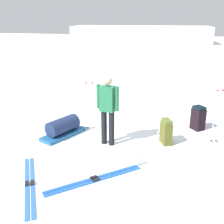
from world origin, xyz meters
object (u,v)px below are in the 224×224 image
object	(u,v)px
skier_standing	(108,107)
backpack_large_dark	(166,132)
thermos_bottle	(138,160)
ski_poles_planted_far	(217,114)
ski_poles_planted_near	(90,104)
ski_pair_far	(30,184)
ski_pair_near	(95,179)
backpack_bright	(198,118)
gear_sled	(63,128)

from	to	relation	value
skier_standing	backpack_large_dark	distance (m)	1.56
backpack_large_dark	thermos_bottle	xyz separation A→B (m)	(-0.49, -1.22, -0.17)
ski_poles_planted_far	ski_poles_planted_near	bearing A→B (deg)	179.37
thermos_bottle	skier_standing	bearing A→B (deg)	136.11
ski_pair_far	backpack_large_dark	distance (m)	3.36
ski_pair_near	backpack_large_dark	world-z (taller)	backpack_large_dark
ski_pair_far	ski_poles_planted_near	distance (m)	2.86
ski_poles_planted_far	backpack_bright	bearing A→B (deg)	114.65
backpack_large_dark	ski_poles_planted_far	size ratio (longest dim) A/B	0.46
thermos_bottle	ski_poles_planted_far	bearing A→B (deg)	43.23
backpack_large_dark	ski_pair_far	bearing A→B (deg)	-134.28
ski_poles_planted_near	gear_sled	xyz separation A→B (m)	(-0.57, -0.55, -0.52)
ski_poles_planted_far	backpack_large_dark	bearing A→B (deg)	-164.42
ski_pair_near	backpack_large_dark	size ratio (longest dim) A/B	2.55
backpack_bright	gear_sled	world-z (taller)	backpack_bright
skier_standing	ski_poles_planted_near	distance (m)	1.03
gear_sled	backpack_large_dark	bearing A→B (deg)	4.20
skier_standing	backpack_bright	bearing A→B (deg)	34.48
skier_standing	ski_pair_near	bearing A→B (deg)	-84.16
backpack_large_dark	gear_sled	size ratio (longest dim) A/B	0.47
ski_pair_near	thermos_bottle	size ratio (longest dim) A/B	6.09
gear_sled	thermos_bottle	distance (m)	2.37
backpack_bright	skier_standing	bearing A→B (deg)	-145.52
ski_pair_near	ski_pair_far	distance (m)	1.21
skier_standing	ski_poles_planted_far	distance (m)	2.62
backpack_large_dark	thermos_bottle	bearing A→B (deg)	-111.80
backpack_bright	ski_pair_far	bearing A→B (deg)	-131.79
ski_poles_planted_near	ski_pair_far	bearing A→B (deg)	-95.88
backpack_large_dark	ski_poles_planted_near	distance (m)	2.13
gear_sled	thermos_bottle	xyz separation A→B (m)	(2.13, -1.03, -0.09)
gear_sled	ski_poles_planted_far	bearing A→B (deg)	7.75
backpack_large_dark	gear_sled	bearing A→B (deg)	-175.80
ski_pair_near	skier_standing	bearing A→B (deg)	95.84
ski_pair_near	thermos_bottle	distance (m)	1.03
backpack_large_dark	backpack_bright	xyz separation A→B (m)	(0.79, 1.11, 0.02)
backpack_large_dark	gear_sled	xyz separation A→B (m)	(-2.62, -0.19, -0.08)
ski_pair_near	gear_sled	distance (m)	2.27
ski_pair_far	backpack_bright	size ratio (longest dim) A/B	2.72
backpack_bright	gear_sled	distance (m)	3.66
ski_poles_planted_far	thermos_bottle	distance (m)	2.34
ski_pair_far	gear_sled	bearing A→B (deg)	97.38
backpack_large_dark	ski_poles_planted_near	size ratio (longest dim) A/B	0.46
ski_poles_planted_far	ski_pair_near	bearing A→B (deg)	-135.96
skier_standing	ski_poles_planted_near	size ratio (longest dim) A/B	1.26
gear_sled	thermos_bottle	world-z (taller)	gear_sled
skier_standing	ski_pair_near	size ratio (longest dim) A/B	1.07
backpack_large_dark	thermos_bottle	size ratio (longest dim) A/B	2.39
ski_pair_far	ski_poles_planted_far	bearing A→B (deg)	37.91
ski_pair_near	thermos_bottle	xyz separation A→B (m)	(0.72, 0.74, 0.12)
skier_standing	ski_poles_planted_near	world-z (taller)	skier_standing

